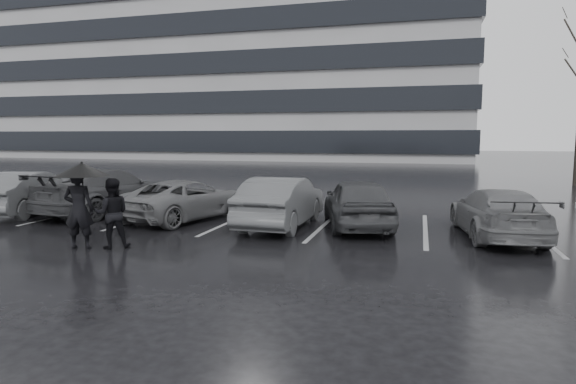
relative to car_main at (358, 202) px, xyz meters
The scene contains 12 objects.
ground 2.97m from the car_main, 122.62° to the right, with size 160.00×160.00×0.00m, color black.
office_building 53.08m from the car_main, 117.34° to the left, with size 61.00×26.00×29.00m.
car_main is the anchor object (origin of this frame).
car_west_a 2.13m from the car_main, 168.10° to the right, with size 1.48×4.25×1.40m, color #333336.
car_west_b 5.25m from the car_main, behind, with size 2.01×4.36×1.21m, color #444447.
car_west_c 8.30m from the car_main, behind, with size 2.08×5.11×1.48m, color black.
car_west_d 10.73m from the car_main, behind, with size 1.48×4.24×1.40m, color #333336.
car_east 3.60m from the car_main, ahead, with size 1.73×4.26×1.24m, color #444447.
pedestrian_left 7.15m from the car_main, 143.11° to the right, with size 0.66×0.43×1.80m, color black.
pedestrian_right 6.47m from the car_main, 141.63° to the right, with size 0.78×0.60×1.60m, color black.
umbrella 7.13m from the car_main, 142.84° to the right, with size 1.17×1.17×1.98m.
stall_stripes 2.46m from the car_main, behind, with size 19.72×5.00×0.00m.
Camera 1 is at (3.22, -10.91, 2.53)m, focal length 30.00 mm.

